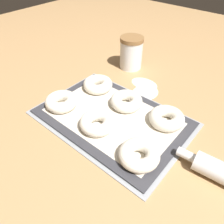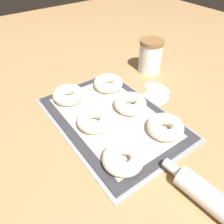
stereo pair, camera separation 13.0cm
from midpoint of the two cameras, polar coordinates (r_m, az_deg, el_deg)
The scene contains 12 objects.
ground_plane at distance 0.74m, azimuth 6.46°, elevation -2.59°, with size 2.80×2.80×0.00m, color #A87F51.
baking_tray at distance 0.74m, azimuth 5.01°, elevation -1.97°, with size 0.51×0.35×0.01m.
baking_mat at distance 0.74m, azimuth 5.03°, elevation -1.67°, with size 0.48×0.33×0.00m.
bagel_front_left at distance 0.80m, azimuth -6.87°, elevation 4.16°, with size 0.11×0.11×0.04m.
bagel_front_center at distance 0.69m, azimuth 0.63°, elevation -2.53°, with size 0.11×0.11×0.04m.
bagel_front_right at distance 0.60m, azimuth 9.29°, elevation -12.42°, with size 0.11×0.11×0.04m.
bagel_back_left at distance 0.86m, azimuth 3.33°, elevation 7.24°, with size 0.11×0.11×0.04m.
bagel_back_center at distance 0.77m, azimuth 9.61°, elevation 1.86°, with size 0.11×0.11×0.04m.
bagel_back_right at distance 0.71m, azimuth 18.95°, elevation -4.14°, with size 0.11×0.11×0.04m.
flour_canister at distance 1.00m, azimuth 13.81°, elevation 13.88°, with size 0.10×0.10×0.14m.
flour_patch_near at distance 0.87m, azimuth 15.46°, elevation 3.42°, with size 0.10×0.11×0.00m.
flour_patch_far at distance 0.92m, azimuth 15.73°, elevation 5.65°, with size 0.12×0.08×0.00m.
Camera 2 is at (0.43, -0.34, 0.50)m, focal length 35.00 mm.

